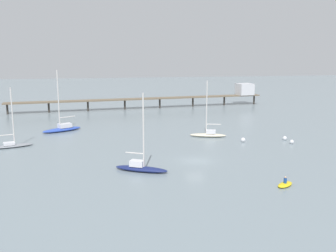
{
  "coord_description": "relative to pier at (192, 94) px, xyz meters",
  "views": [
    {
      "loc": [
        -14.0,
        -49.05,
        14.54
      ],
      "look_at": [
        0.0,
        18.72,
        1.5
      ],
      "focal_mm": 40.31,
      "sensor_mm": 36.0,
      "label": 1
    }
  ],
  "objects": [
    {
      "name": "sailboat_navy",
      "position": [
        -22.52,
        -58.15,
        -2.85
      ],
      "size": [
        6.91,
        4.76,
        10.01
      ],
      "color": "navy",
      "rests_on": "ground_plane"
    },
    {
      "name": "ground_plane",
      "position": [
        -14.43,
        -54.88,
        -3.51
      ],
      "size": [
        400.0,
        400.0,
        0.0
      ],
      "primitive_type": "plane",
      "color": "gray"
    },
    {
      "name": "pier",
      "position": [
        0.0,
        0.0,
        0.0
      ],
      "size": [
        71.21,
        10.29,
        6.21
      ],
      "color": "brown",
      "rests_on": "ground_plane"
    },
    {
      "name": "dinghy_yellow",
      "position": [
        -7.28,
        -66.9,
        -3.3
      ],
      "size": [
        2.75,
        2.42,
        1.14
      ],
      "color": "yellow",
      "rests_on": "ground_plane"
    },
    {
      "name": "sailboat_cream",
      "position": [
        -7.79,
        -40.15,
        -2.88
      ],
      "size": [
        6.73,
        3.7,
        10.13
      ],
      "color": "beige",
      "rests_on": "ground_plane"
    },
    {
      "name": "sailboat_gray",
      "position": [
        -41.02,
        -41.36,
        -2.93
      ],
      "size": [
        6.46,
        3.58,
        9.57
      ],
      "color": "gray",
      "rests_on": "ground_plane"
    },
    {
      "name": "mooring_buoy_inner",
      "position": [
        4.15,
        -48.22,
        -3.17
      ],
      "size": [
        0.69,
        0.69,
        0.69
      ],
      "primitive_type": "sphere",
      "color": "silver",
      "rests_on": "ground_plane"
    },
    {
      "name": "sailboat_blue",
      "position": [
        -34.0,
        -29.56,
        -2.82
      ],
      "size": [
        7.94,
        5.7,
        11.79
      ],
      "color": "#2D4CB7",
      "rests_on": "ground_plane"
    },
    {
      "name": "mooring_buoy_far",
      "position": [
        4.37,
        -45.47,
        -3.16
      ],
      "size": [
        0.7,
        0.7,
        0.7
      ],
      "primitive_type": "sphere",
      "color": "silver",
      "rests_on": "ground_plane"
    },
    {
      "name": "mooring_buoy_outer",
      "position": [
        -3.29,
        -45.37,
        -3.13
      ],
      "size": [
        0.77,
        0.77,
        0.77
      ],
      "primitive_type": "sphere",
      "color": "silver",
      "rests_on": "ground_plane"
    }
  ]
}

